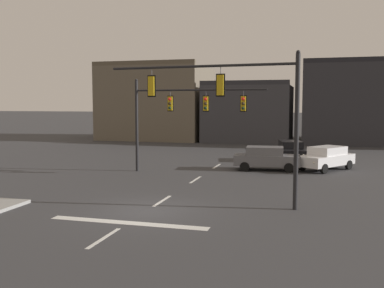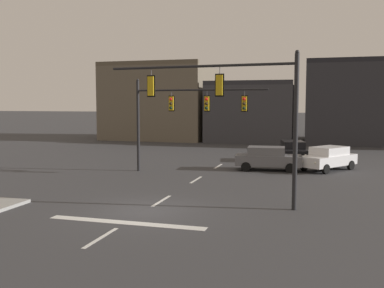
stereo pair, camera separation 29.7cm
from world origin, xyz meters
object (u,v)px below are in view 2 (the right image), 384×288
(signal_mast_far_side, at_px, (180,109))
(car_lot_nearside, at_px, (268,158))
(signal_mast_near_side, at_px, (236,101))
(car_lot_middle, at_px, (328,158))
(car_lot_farside, at_px, (293,151))

(signal_mast_far_side, bearing_deg, car_lot_nearside, 27.76)
(signal_mast_near_side, relative_size, signal_mast_far_side, 1.00)
(signal_mast_near_side, distance_m, signal_mast_far_side, 9.58)
(car_lot_nearside, height_order, car_lot_middle, same)
(signal_mast_near_side, xyz_separation_m, car_lot_middle, (4.16, 12.06, -3.80))
(car_lot_middle, xyz_separation_m, car_lot_farside, (-2.60, 4.03, 0.00))
(car_lot_middle, relative_size, car_lot_farside, 0.99)
(signal_mast_far_side, height_order, car_lot_farside, signal_mast_far_side)
(signal_mast_near_side, bearing_deg, car_lot_nearside, 88.90)
(signal_mast_far_side, bearing_deg, signal_mast_near_side, -57.19)
(signal_mast_near_side, height_order, car_lot_farside, signal_mast_near_side)
(car_lot_farside, bearing_deg, car_lot_middle, -57.16)
(car_lot_nearside, bearing_deg, car_lot_farside, 75.43)
(car_lot_middle, bearing_deg, car_lot_nearside, -163.49)
(signal_mast_far_side, height_order, car_lot_middle, signal_mast_far_side)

